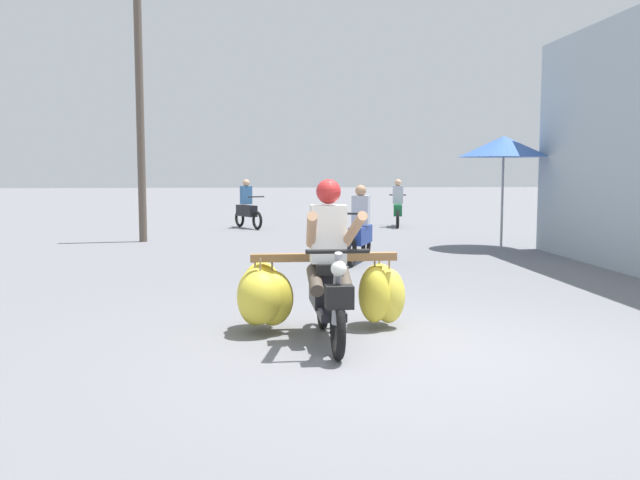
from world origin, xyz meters
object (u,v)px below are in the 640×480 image
at_px(motorbike_main_loaded, 312,288).
at_px(motorbike_distant_ahead_right, 398,208).
at_px(motorbike_distant_ahead_left, 247,208).
at_px(market_umbrella_near_shop, 504,147).
at_px(utility_pole, 140,121).
at_px(motorbike_distant_far_ahead, 360,231).

xyz_separation_m(motorbike_main_loaded, motorbike_distant_ahead_right, (3.55, 13.01, 0.10)).
bearing_deg(motorbike_distant_ahead_left, market_umbrella_near_shop, -46.36).
bearing_deg(motorbike_main_loaded, utility_pole, 108.80).
distance_m(motorbike_distant_ahead_left, motorbike_distant_far_ahead, 7.97).
xyz_separation_m(motorbike_distant_ahead_left, motorbike_distant_far_ahead, (2.14, -7.67, 0.00)).
height_order(motorbike_distant_ahead_left, motorbike_distant_ahead_right, same).
distance_m(motorbike_distant_ahead_left, market_umbrella_near_shop, 8.07).
bearing_deg(motorbike_distant_far_ahead, motorbike_main_loaded, -103.63).
xyz_separation_m(motorbike_distant_far_ahead, market_umbrella_near_shop, (3.32, 1.95, 1.59)).
height_order(market_umbrella_near_shop, utility_pole, utility_pole).
xyz_separation_m(motorbike_main_loaded, utility_pole, (-3.21, 9.43, 2.33)).
bearing_deg(motorbike_distant_ahead_right, motorbike_main_loaded, -105.26).
xyz_separation_m(motorbike_main_loaded, motorbike_distant_far_ahead, (1.29, 5.33, 0.10)).
height_order(motorbike_distant_ahead_right, motorbike_distant_far_ahead, same).
distance_m(motorbike_distant_ahead_right, motorbike_distant_far_ahead, 8.01).
xyz_separation_m(motorbike_main_loaded, market_umbrella_near_shop, (4.61, 7.27, 1.69)).
relative_size(motorbike_distant_far_ahead, market_umbrella_near_shop, 0.64).
bearing_deg(motorbike_distant_ahead_right, utility_pole, -152.07).
bearing_deg(motorbike_distant_ahead_left, motorbike_distant_far_ahead, -74.42).
relative_size(motorbike_distant_ahead_right, utility_pole, 0.29).
relative_size(motorbike_distant_ahead_right, motorbike_distant_far_ahead, 1.05).
height_order(motorbike_main_loaded, market_umbrella_near_shop, market_umbrella_near_shop).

